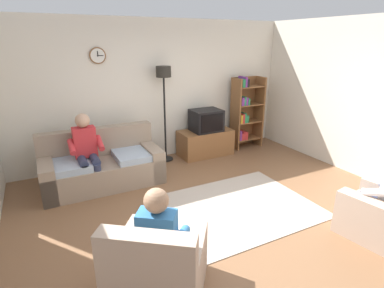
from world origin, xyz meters
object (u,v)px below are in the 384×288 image
(tv, at_px, (206,120))
(bookshelf, at_px, (245,112))
(floor_lamp, at_px, (164,88))
(person_in_left_armchair, at_px, (160,235))
(armchair_near_window, at_px, (159,270))
(tv_stand, at_px, (205,142))
(person_on_couch, at_px, (87,149))
(couch, at_px, (102,166))

(tv, bearing_deg, bookshelf, 5.34)
(floor_lamp, bearing_deg, bookshelf, -0.82)
(tv, bearing_deg, person_in_left_armchair, -126.15)
(armchair_near_window, bearing_deg, person_in_left_armchair, 54.06)
(tv, xyz_separation_m, bookshelf, (1.03, 0.10, 0.04))
(floor_lamp, height_order, person_in_left_armchair, floor_lamp)
(person_in_left_armchair, bearing_deg, floor_lamp, 66.89)
(tv_stand, distance_m, armchair_near_window, 3.81)
(armchair_near_window, bearing_deg, person_on_couch, 94.56)
(bookshelf, bearing_deg, person_on_couch, -169.99)
(couch, height_order, armchair_near_window, same)
(tv_stand, distance_m, tv, 0.49)
(couch, xyz_separation_m, floor_lamp, (1.35, 0.53, 1.14))
(tv, distance_m, armchair_near_window, 3.82)
(couch, bearing_deg, person_in_left_armchair, -89.43)
(tv, distance_m, person_in_left_armchair, 3.70)
(couch, relative_size, floor_lamp, 1.03)
(person_in_left_armchair, bearing_deg, couch, 90.57)
(floor_lamp, xyz_separation_m, person_on_couch, (-1.58, -0.64, -0.75))
(couch, distance_m, floor_lamp, 1.85)
(bookshelf, bearing_deg, armchair_near_window, -135.99)
(tv, relative_size, bookshelf, 0.38)
(couch, xyz_separation_m, person_on_couch, (-0.23, -0.11, 0.39))
(bookshelf, distance_m, armchair_near_window, 4.57)
(floor_lamp, bearing_deg, couch, -158.63)
(tv_stand, xyz_separation_m, armchair_near_window, (-2.24, -3.09, 0.02))
(tv, xyz_separation_m, floor_lamp, (-0.86, 0.12, 0.70))
(couch, relative_size, tv_stand, 1.73)
(couch, height_order, person_in_left_armchair, person_in_left_armchair)
(armchair_near_window, distance_m, person_in_left_armchair, 0.33)
(tv_stand, xyz_separation_m, person_in_left_armchair, (-2.18, -3.01, 0.34))
(tv_stand, height_order, person_on_couch, person_on_couch)
(armchair_near_window, xyz_separation_m, person_in_left_armchair, (0.05, 0.07, 0.32))
(couch, xyz_separation_m, tv_stand, (2.21, 0.43, -0.05))
(bookshelf, xyz_separation_m, person_in_left_armchair, (-3.22, -3.09, -0.19))
(tv, distance_m, person_on_couch, 2.49)
(tv_stand, bearing_deg, couch, -168.97)
(tv, distance_m, bookshelf, 1.04)
(floor_lamp, bearing_deg, armchair_near_window, -113.43)
(floor_lamp, relative_size, person_on_couch, 1.49)
(floor_lamp, distance_m, person_in_left_armchair, 3.49)
(couch, height_order, floor_lamp, floor_lamp)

